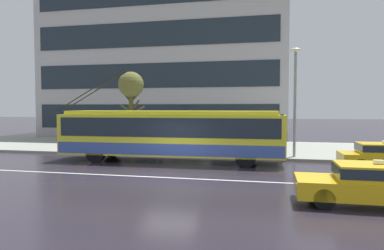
{
  "coord_description": "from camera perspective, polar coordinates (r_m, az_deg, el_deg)",
  "views": [
    {
      "loc": [
        4.48,
        -15.41,
        2.97
      ],
      "look_at": [
        0.18,
        3.88,
        1.99
      ],
      "focal_mm": 33.02,
      "sensor_mm": 36.0,
      "label": 1
    }
  ],
  "objects": [
    {
      "name": "taxi_oncoming_far",
      "position": [
        12.12,
        27.34,
        -8.26
      ],
      "size": [
        4.43,
        1.75,
        1.39
      ],
      "color": "gold",
      "rests_on": "ground_plane"
    },
    {
      "name": "pedestrian_at_shelter",
      "position": [
        22.25,
        10.66,
        -0.63
      ],
      "size": [
        1.27,
        1.27,
        1.88
      ],
      "color": "black",
      "rests_on": "sidewalk_slab"
    },
    {
      "name": "street_lamp",
      "position": [
        21.11,
        16.3,
        5.13
      ],
      "size": [
        0.6,
        0.32,
        6.22
      ],
      "color": "gray",
      "rests_on": "sidewalk_slab"
    },
    {
      "name": "trolleybus",
      "position": [
        19.3,
        -3.44,
        -1.4
      ],
      "size": [
        12.72,
        2.79,
        5.14
      ],
      "color": "yellow",
      "rests_on": "ground_plane"
    },
    {
      "name": "sidewalk_slab",
      "position": [
        25.66,
        2.43,
        -3.64
      ],
      "size": [
        80.0,
        10.0,
        0.14
      ],
      "primitive_type": "cube",
      "color": "gray",
      "rests_on": "ground_plane"
    },
    {
      "name": "street_tree_bare",
      "position": [
        25.39,
        -9.83,
        6.08
      ],
      "size": [
        1.94,
        1.8,
        5.35
      ],
      "color": "brown",
      "rests_on": "sidewalk_slab"
    },
    {
      "name": "office_tower_corner_left",
      "position": [
        40.59,
        -3.33,
        12.64
      ],
      "size": [
        25.17,
        14.08,
        19.73
      ],
      "color": "#B5B2B4",
      "rests_on": "ground_plane"
    },
    {
      "name": "bus_shelter",
      "position": [
        23.18,
        -1.11,
        0.43
      ],
      "size": [
        3.59,
        1.56,
        2.5
      ],
      "color": "gray",
      "rests_on": "sidewalk_slab"
    },
    {
      "name": "ground_plane",
      "position": [
        16.33,
        -3.61,
        -7.64
      ],
      "size": [
        160.0,
        160.0,
        0.0
      ],
      "primitive_type": "plane",
      "color": "#26212A"
    },
    {
      "name": "pedestrian_approaching_curb",
      "position": [
        23.45,
        -7.39,
        -0.25
      ],
      "size": [
        1.29,
        1.29,
        2.02
      ],
      "color": "navy",
      "rests_on": "sidewalk_slab"
    },
    {
      "name": "lane_centre_line",
      "position": [
        15.2,
        -4.88,
        -8.42
      ],
      "size": [
        72.0,
        0.14,
        0.01
      ],
      "primitive_type": "cube",
      "color": "silver",
      "rests_on": "ground_plane"
    },
    {
      "name": "pedestrian_walking_past",
      "position": [
        22.9,
        6.97,
        -1.7
      ],
      "size": [
        0.51,
        0.51,
        1.71
      ],
      "color": "navy",
      "rests_on": "sidewalk_slab"
    }
  ]
}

